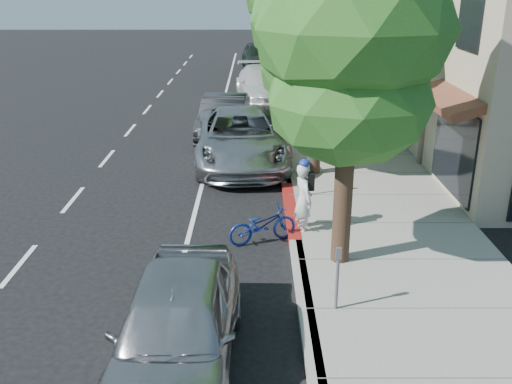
{
  "coord_description": "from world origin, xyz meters",
  "views": [
    {
      "loc": [
        -0.96,
        -13.25,
        5.96
      ],
      "look_at": [
        -0.94,
        -0.97,
        1.35
      ],
      "focal_mm": 40.0,
      "sensor_mm": 36.0,
      "label": 1
    }
  ],
  "objects_px": {
    "street_tree_1": "(319,24)",
    "white_pickup": "(264,86)",
    "street_tree_2": "(303,25)",
    "cyclist": "(303,200)",
    "dark_suv_far": "(259,56)",
    "pedestrian": "(364,107)",
    "street_tree_0": "(352,35)",
    "bicycle": "(262,225)",
    "dark_sedan": "(224,117)",
    "near_car_a": "(176,328)",
    "silver_suv": "(241,137)"
  },
  "relations": [
    {
      "from": "street_tree_2",
      "to": "dark_sedan",
      "type": "xyz_separation_m",
      "value": [
        -3.1,
        -1.0,
        -3.44
      ]
    },
    {
      "from": "white_pickup",
      "to": "street_tree_2",
      "type": "bearing_deg",
      "value": -81.92
    },
    {
      "from": "bicycle",
      "to": "dark_sedan",
      "type": "distance_m",
      "value": 9.91
    },
    {
      "from": "cyclist",
      "to": "dark_suv_far",
      "type": "xyz_separation_m",
      "value": [
        -0.92,
        27.53,
        0.01
      ]
    },
    {
      "from": "bicycle",
      "to": "silver_suv",
      "type": "distance_m",
      "value": 6.35
    },
    {
      "from": "dark_suv_far",
      "to": "near_car_a",
      "type": "relative_size",
      "value": 1.14
    },
    {
      "from": "silver_suv",
      "to": "white_pickup",
      "type": "height_order",
      "value": "white_pickup"
    },
    {
      "from": "street_tree_1",
      "to": "bicycle",
      "type": "bearing_deg",
      "value": -109.37
    },
    {
      "from": "bicycle",
      "to": "dark_sedan",
      "type": "bearing_deg",
      "value": -14.28
    },
    {
      "from": "bicycle",
      "to": "pedestrian",
      "type": "bearing_deg",
      "value": -44.24
    },
    {
      "from": "street_tree_0",
      "to": "bicycle",
      "type": "height_order",
      "value": "street_tree_0"
    },
    {
      "from": "silver_suv",
      "to": "near_car_a",
      "type": "bearing_deg",
      "value": -97.52
    },
    {
      "from": "street_tree_1",
      "to": "cyclist",
      "type": "relative_size",
      "value": 4.1
    },
    {
      "from": "cyclist",
      "to": "pedestrian",
      "type": "relative_size",
      "value": 1.12
    },
    {
      "from": "bicycle",
      "to": "silver_suv",
      "type": "relative_size",
      "value": 0.27
    },
    {
      "from": "bicycle",
      "to": "near_car_a",
      "type": "height_order",
      "value": "near_car_a"
    },
    {
      "from": "street_tree_1",
      "to": "bicycle",
      "type": "distance_m",
      "value": 6.63
    },
    {
      "from": "dark_sedan",
      "to": "pedestrian",
      "type": "xyz_separation_m",
      "value": [
        5.76,
        1.09,
        0.16
      ]
    },
    {
      "from": "cyclist",
      "to": "white_pickup",
      "type": "xyz_separation_m",
      "value": [
        -0.72,
        15.75,
        0.0
      ]
    },
    {
      "from": "bicycle",
      "to": "dark_suv_far",
      "type": "xyz_separation_m",
      "value": [
        0.08,
        27.99,
        0.47
      ]
    },
    {
      "from": "cyclist",
      "to": "near_car_a",
      "type": "xyz_separation_m",
      "value": [
        -2.42,
        -5.28,
        -0.1
      ]
    },
    {
      "from": "street_tree_2",
      "to": "white_pickup",
      "type": "bearing_deg",
      "value": 104.51
    },
    {
      "from": "bicycle",
      "to": "white_pickup",
      "type": "bearing_deg",
      "value": -23.5
    },
    {
      "from": "street_tree_2",
      "to": "cyclist",
      "type": "distance_m",
      "value": 10.89
    },
    {
      "from": "street_tree_0",
      "to": "near_car_a",
      "type": "distance_m",
      "value": 6.31
    },
    {
      "from": "street_tree_1",
      "to": "near_car_a",
      "type": "bearing_deg",
      "value": -107.87
    },
    {
      "from": "street_tree_2",
      "to": "bicycle",
      "type": "distance_m",
      "value": 11.57
    },
    {
      "from": "street_tree_1",
      "to": "white_pickup",
      "type": "bearing_deg",
      "value": 96.99
    },
    {
      "from": "street_tree_0",
      "to": "white_pickup",
      "type": "distance_m",
      "value": 17.93
    },
    {
      "from": "street_tree_0",
      "to": "pedestrian",
      "type": "bearing_deg",
      "value": 77.6
    },
    {
      "from": "street_tree_1",
      "to": "near_car_a",
      "type": "height_order",
      "value": "street_tree_1"
    },
    {
      "from": "silver_suv",
      "to": "dark_suv_far",
      "type": "relative_size",
      "value": 1.19
    },
    {
      "from": "bicycle",
      "to": "street_tree_2",
      "type": "bearing_deg",
      "value": -31.37
    },
    {
      "from": "bicycle",
      "to": "street_tree_0",
      "type": "bearing_deg",
      "value": -147.98
    },
    {
      "from": "dark_suv_far",
      "to": "pedestrian",
      "type": "bearing_deg",
      "value": -81.01
    },
    {
      "from": "bicycle",
      "to": "near_car_a",
      "type": "relative_size",
      "value": 0.36
    },
    {
      "from": "street_tree_0",
      "to": "bicycle",
      "type": "relative_size",
      "value": 4.52
    },
    {
      "from": "white_pickup",
      "to": "pedestrian",
      "type": "xyz_separation_m",
      "value": [
        4.06,
        -5.32,
        0.05
      ]
    },
    {
      "from": "white_pickup",
      "to": "near_car_a",
      "type": "bearing_deg",
      "value": -101.04
    },
    {
      "from": "street_tree_1",
      "to": "silver_suv",
      "type": "relative_size",
      "value": 1.16
    },
    {
      "from": "street_tree_0",
      "to": "street_tree_2",
      "type": "distance_m",
      "value": 12.02
    },
    {
      "from": "dark_sedan",
      "to": "bicycle",
      "type": "bearing_deg",
      "value": -78.15
    },
    {
      "from": "dark_sedan",
      "to": "street_tree_2",
      "type": "bearing_deg",
      "value": 21.52
    },
    {
      "from": "near_car_a",
      "to": "pedestrian",
      "type": "distance_m",
      "value": 16.73
    },
    {
      "from": "street_tree_0",
      "to": "street_tree_2",
      "type": "height_order",
      "value": "street_tree_0"
    },
    {
      "from": "bicycle",
      "to": "near_car_a",
      "type": "bearing_deg",
      "value": 141.17
    },
    {
      "from": "cyclist",
      "to": "silver_suv",
      "type": "relative_size",
      "value": 0.28
    },
    {
      "from": "dark_suv_far",
      "to": "near_car_a",
      "type": "xyz_separation_m",
      "value": [
        -1.49,
        -32.81,
        -0.11
      ]
    },
    {
      "from": "street_tree_0",
      "to": "near_car_a",
      "type": "relative_size",
      "value": 1.63
    },
    {
      "from": "street_tree_0",
      "to": "near_car_a",
      "type": "xyz_separation_m",
      "value": [
        -3.1,
        -3.62,
        -4.14
      ]
    }
  ]
}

